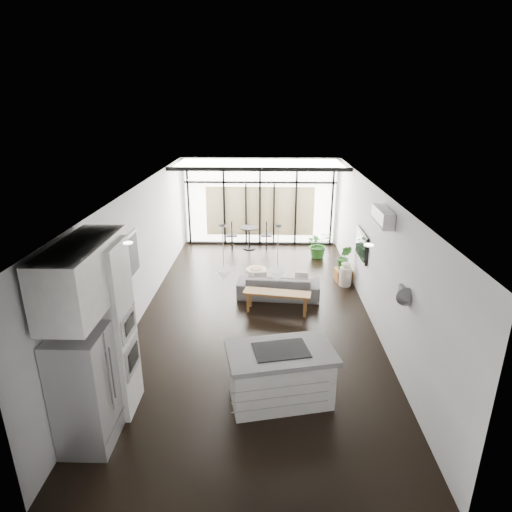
# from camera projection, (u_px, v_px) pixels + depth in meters

# --- Properties ---
(floor) EXTENTS (5.00, 10.00, 0.00)m
(floor) POSITION_uv_depth(u_px,v_px,m) (256.00, 313.00, 9.55)
(floor) COLOR black
(floor) RESTS_ON ground
(ceiling) EXTENTS (5.00, 10.00, 0.00)m
(ceiling) POSITION_uv_depth(u_px,v_px,m) (256.00, 189.00, 8.59)
(ceiling) COLOR silver
(ceiling) RESTS_ON ground
(wall_left) EXTENTS (0.02, 10.00, 2.80)m
(wall_left) POSITION_uv_depth(u_px,v_px,m) (139.00, 253.00, 9.14)
(wall_left) COLOR silver
(wall_left) RESTS_ON ground
(wall_right) EXTENTS (0.02, 10.00, 2.80)m
(wall_right) POSITION_uv_depth(u_px,v_px,m) (374.00, 255.00, 9.01)
(wall_right) COLOR silver
(wall_right) RESTS_ON ground
(wall_back) EXTENTS (5.00, 0.02, 2.80)m
(wall_back) POSITION_uv_depth(u_px,v_px,m) (260.00, 202.00, 13.77)
(wall_back) COLOR silver
(wall_back) RESTS_ON ground
(wall_front) EXTENTS (5.00, 0.02, 2.80)m
(wall_front) POSITION_uv_depth(u_px,v_px,m) (242.00, 419.00, 4.38)
(wall_front) COLOR silver
(wall_front) RESTS_ON ground
(glazing) EXTENTS (5.00, 0.20, 2.80)m
(glazing) POSITION_uv_depth(u_px,v_px,m) (260.00, 203.00, 13.66)
(glazing) COLOR black
(glazing) RESTS_ON ground
(skylight) EXTENTS (4.70, 1.90, 0.06)m
(skylight) POSITION_uv_depth(u_px,v_px,m) (260.00, 163.00, 12.36)
(skylight) COLOR silver
(skylight) RESTS_ON ceiling
(neighbour_building) EXTENTS (3.50, 0.02, 1.60)m
(neighbour_building) POSITION_uv_depth(u_px,v_px,m) (260.00, 211.00, 13.83)
(neighbour_building) COLOR beige
(neighbour_building) RESTS_ON ground
(island) EXTENTS (1.80, 1.30, 0.89)m
(island) POSITION_uv_depth(u_px,v_px,m) (280.00, 375.00, 6.65)
(island) COLOR white
(island) RESTS_ON floor
(cooktop) EXTENTS (0.93, 0.72, 0.01)m
(cooktop) POSITION_uv_depth(u_px,v_px,m) (281.00, 350.00, 6.50)
(cooktop) COLOR black
(cooktop) RESTS_ON island
(fridge) EXTENTS (0.66, 0.83, 1.71)m
(fridge) POSITION_uv_depth(u_px,v_px,m) (86.00, 388.00, 5.70)
(fridge) COLOR #ACACB1
(fridge) RESTS_ON floor
(appliance_column) EXTENTS (0.69, 0.73, 2.68)m
(appliance_column) POSITION_uv_depth(u_px,v_px,m) (105.00, 330.00, 6.19)
(appliance_column) COLOR white
(appliance_column) RESTS_ON floor
(upper_cabinets) EXTENTS (0.62, 1.75, 0.86)m
(upper_cabinets) POSITION_uv_depth(u_px,v_px,m) (84.00, 275.00, 5.52)
(upper_cabinets) COLOR white
(upper_cabinets) RESTS_ON wall_left
(pendant_left) EXTENTS (0.26, 0.26, 0.18)m
(pendant_left) POSITION_uv_depth(u_px,v_px,m) (224.00, 275.00, 6.38)
(pendant_left) COLOR silver
(pendant_left) RESTS_ON ceiling
(pendant_right) EXTENTS (0.26, 0.26, 0.18)m
(pendant_right) POSITION_uv_depth(u_px,v_px,m) (277.00, 275.00, 6.36)
(pendant_right) COLOR silver
(pendant_right) RESTS_ON ceiling
(sofa) EXTENTS (2.00, 0.73, 0.77)m
(sofa) POSITION_uv_depth(u_px,v_px,m) (279.00, 282.00, 10.24)
(sofa) COLOR #4F4F51
(sofa) RESTS_ON floor
(console_bench) EXTENTS (1.53, 0.61, 0.48)m
(console_bench) POSITION_uv_depth(u_px,v_px,m) (277.00, 302.00, 9.55)
(console_bench) COLOR brown
(console_bench) RESTS_ON floor
(pouf) EXTENTS (0.62, 0.62, 0.43)m
(pouf) POSITION_uv_depth(u_px,v_px,m) (256.00, 277.00, 10.97)
(pouf) COLOR beige
(pouf) RESTS_ON floor
(crate) EXTENTS (0.46, 0.46, 0.31)m
(crate) POSITION_uv_depth(u_px,v_px,m) (343.00, 275.00, 11.25)
(crate) COLOR brown
(crate) RESTS_ON floor
(plant_tall) EXTENTS (1.01, 1.06, 0.65)m
(plant_tall) POSITION_uv_depth(u_px,v_px,m) (318.00, 247.00, 12.83)
(plant_tall) COLOR #255D1F
(plant_tall) RESTS_ON floor
(plant_crate) EXTENTS (0.53, 0.74, 0.30)m
(plant_crate) POSITION_uv_depth(u_px,v_px,m) (344.00, 264.00, 11.14)
(plant_crate) COLOR #255D1F
(plant_crate) RESTS_ON crate
(milk_can) EXTENTS (0.34, 0.34, 0.61)m
(milk_can) POSITION_uv_depth(u_px,v_px,m) (346.00, 274.00, 10.89)
(milk_can) COLOR beige
(milk_can) RESTS_ON floor
(bistro_set) EXTENTS (1.65, 0.73, 0.78)m
(bistro_set) POSITION_uv_depth(u_px,v_px,m) (249.00, 237.00, 13.59)
(bistro_set) COLOR black
(bistro_set) RESTS_ON floor
(tv) EXTENTS (0.05, 1.10, 0.65)m
(tv) POSITION_uv_depth(u_px,v_px,m) (362.00, 245.00, 9.98)
(tv) COLOR black
(tv) RESTS_ON wall_right
(ac_unit) EXTENTS (0.22, 0.90, 0.30)m
(ac_unit) POSITION_uv_depth(u_px,v_px,m) (383.00, 217.00, 7.90)
(ac_unit) COLOR white
(ac_unit) RESTS_ON wall_right
(framed_art) EXTENTS (0.04, 0.70, 0.90)m
(framed_art) POSITION_uv_depth(u_px,v_px,m) (133.00, 254.00, 8.62)
(framed_art) COLOR black
(framed_art) RESTS_ON wall_left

